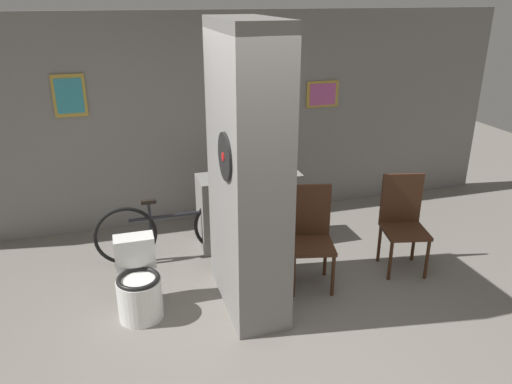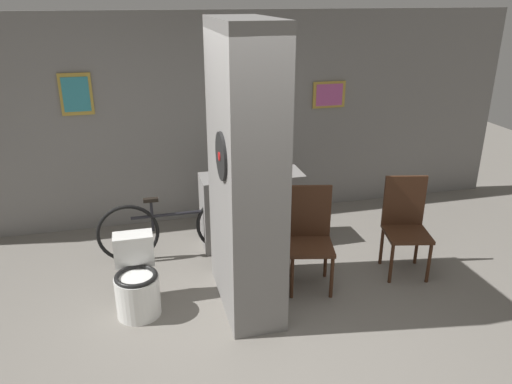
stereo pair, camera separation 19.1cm
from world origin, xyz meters
name	(u,v)px [view 2 (the right image)]	position (x,y,z in m)	size (l,w,h in m)	color
ground_plane	(271,334)	(0.00, 0.00, 0.00)	(14.00, 14.00, 0.00)	slate
wall_back	(215,119)	(0.00, 2.63, 1.30)	(8.00, 0.09, 2.60)	gray
pillar_center	(245,173)	(-0.09, 0.58, 1.30)	(0.51, 1.15, 2.60)	gray
counter_shelf	(252,209)	(0.25, 1.73, 0.43)	(1.17, 0.44, 0.86)	gray
toilet	(137,283)	(-1.11, 0.66, 0.29)	(0.40, 0.56, 0.69)	white
chair_near_pillar	(310,234)	(0.60, 0.73, 0.55)	(0.53, 0.53, 1.02)	#422616
chair_by_doorway	(405,222)	(1.66, 0.74, 0.55)	(0.53, 0.53, 1.02)	#422616
bicycle	(178,227)	(-0.62, 1.63, 0.35)	(1.75, 0.42, 0.73)	black
bottle_tall	(238,168)	(0.10, 1.74, 0.95)	(0.06, 0.06, 0.25)	#267233
bottle_short	(247,168)	(0.20, 1.76, 0.93)	(0.07, 0.07, 0.20)	silver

